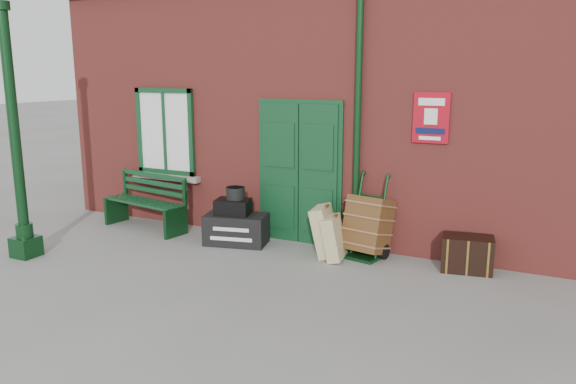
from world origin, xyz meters
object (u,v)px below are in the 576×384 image
Objects in this scene: bench at (147,200)px; porter_trolley at (368,226)px; houdini_trunk at (236,229)px; dark_trunk at (467,254)px.

porter_trolley is (3.91, 0.21, -0.03)m from bench.
houdini_trunk is 2.09m from porter_trolley.
bench reaches higher than dark_trunk.
bench is 3.92m from porter_trolley.
dark_trunk is (5.33, 0.24, -0.26)m from bench.
houdini_trunk is 1.43× the size of dark_trunk.
houdini_trunk is 0.79× the size of porter_trolley.
houdini_trunk is 3.49m from dark_trunk.
bench is at bearing 163.14° from houdini_trunk.
bench is 1.88m from houdini_trunk.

